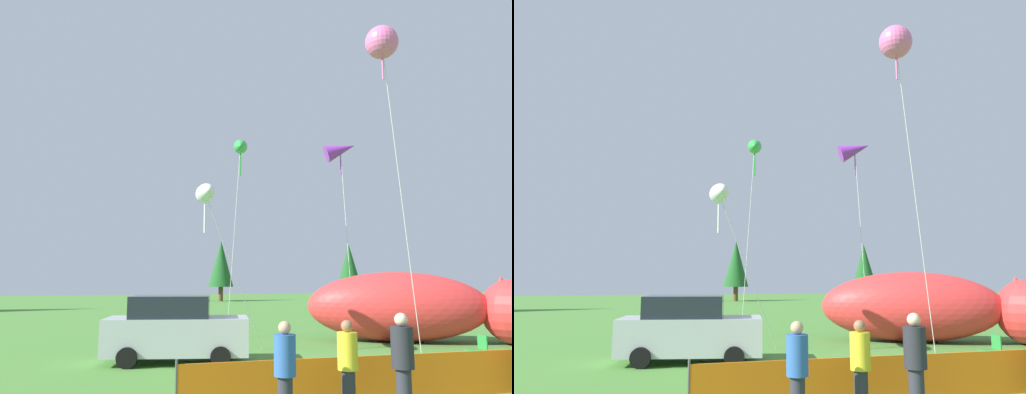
{
  "view_description": "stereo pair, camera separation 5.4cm",
  "coord_description": "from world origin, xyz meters",
  "views": [
    {
      "loc": [
        -5.76,
        -12.26,
        2.52
      ],
      "look_at": [
        -1.33,
        5.69,
        5.47
      ],
      "focal_mm": 35.0,
      "sensor_mm": 36.0,
      "label": 1
    },
    {
      "loc": [
        -5.71,
        -12.27,
        2.52
      ],
      "look_at": [
        -1.33,
        5.69,
        5.47
      ],
      "focal_mm": 35.0,
      "sensor_mm": 36.0,
      "label": 2
    }
  ],
  "objects": [
    {
      "name": "safety_fence",
      "position": [
        -0.01,
        -2.51,
        0.46
      ],
      "size": [
        9.81,
        0.24,
        1.01
      ],
      "rotation": [
        0.0,
        0.0,
        0.02
      ],
      "color": "orange",
      "rests_on": "ground"
    },
    {
      "name": "parked_car",
      "position": [
        -4.42,
        3.16,
        0.96
      ],
      "size": [
        4.43,
        2.48,
        1.95
      ],
      "rotation": [
        0.0,
        0.0,
        -0.18
      ],
      "color": "#B7BCC1",
      "rests_on": "ground"
    },
    {
      "name": "spectator_in_yellow_shirt",
      "position": [
        -3.14,
        -3.73,
        0.96
      ],
      "size": [
        0.38,
        0.38,
        1.75
      ],
      "color": "#2D2D38",
      "rests_on": "ground"
    },
    {
      "name": "ground_plane",
      "position": [
        0.0,
        0.0,
        0.0
      ],
      "size": [
        120.0,
        120.0,
        0.0
      ],
      "primitive_type": "plane",
      "color": "#477F33"
    },
    {
      "name": "spectator_in_black_shirt",
      "position": [
        -1.82,
        -3.38,
        0.94
      ],
      "size": [
        0.37,
        0.37,
        1.72
      ],
      "color": "#2D2D38",
      "rests_on": "ground"
    },
    {
      "name": "folding_chair",
      "position": [
        4.15,
        0.78,
        0.48
      ],
      "size": [
        0.52,
        0.52,
        0.83
      ],
      "rotation": [
        0.0,
        0.0,
        3.06
      ],
      "color": "#267F33",
      "rests_on": "ground"
    },
    {
      "name": "inflatable_cat",
      "position": [
        5.15,
        5.5,
        1.24
      ],
      "size": [
        8.82,
        5.78,
        2.69
      ],
      "rotation": [
        0.0,
        0.0,
        -0.45
      ],
      "color": "red",
      "rests_on": "ground"
    },
    {
      "name": "kite_green_fish",
      "position": [
        -1.36,
        8.42,
        8.1
      ],
      "size": [
        1.29,
        3.2,
        8.8
      ],
      "color": "silver",
      "rests_on": "ground"
    },
    {
      "name": "kite_purple_delta",
      "position": [
        4.09,
        10.13,
        8.72
      ],
      "size": [
        1.85,
        2.18,
        9.39
      ],
      "color": "silver",
      "rests_on": "ground"
    },
    {
      "name": "kite_pink_octopus",
      "position": [
        1.94,
        1.68,
        10.11
      ],
      "size": [
        1.7,
        1.08,
        10.68
      ],
      "color": "silver",
      "rests_on": "ground"
    },
    {
      "name": "horizon_tree_west",
      "position": [
        17.24,
        38.55,
        3.71
      ],
      "size": [
        2.53,
        2.53,
        6.04
      ],
      "color": "brown",
      "rests_on": "ground"
    },
    {
      "name": "horizon_tree_mid",
      "position": [
        3.26,
        39.58,
        3.8
      ],
      "size": [
        2.6,
        2.6,
        6.19
      ],
      "color": "brown",
      "rests_on": "ground"
    },
    {
      "name": "kite_white_ghost",
      "position": [
        -3.51,
        3.82,
        5.2
      ],
      "size": [
        2.72,
        2.58,
        5.64
      ],
      "color": "silver",
      "rests_on": "ground"
    },
    {
      "name": "spectator_in_red_shirt",
      "position": [
        -0.96,
        -3.84,
        1.02
      ],
      "size": [
        0.41,
        0.41,
        1.86
      ],
      "color": "#2D2D38",
      "rests_on": "ground"
    }
  ]
}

